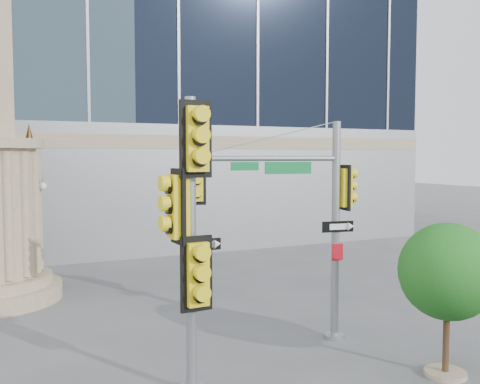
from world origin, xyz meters
name	(u,v)px	position (x,y,z in m)	size (l,w,h in m)	color
ground	(303,373)	(0.00, 0.00, 0.00)	(120.00, 120.00, 0.00)	#545456
main_signal_pole	(299,206)	(0.88, 1.66, 3.35)	(4.16, 1.04, 5.41)	slate
secondary_signal_pole	(190,222)	(-2.50, -0.02, 3.33)	(0.99, 0.73, 5.67)	slate
street_tree	(449,275)	(2.66, -1.34, 2.11)	(2.06, 2.01, 3.20)	gray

